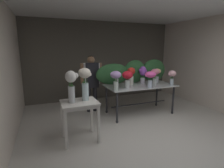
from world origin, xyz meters
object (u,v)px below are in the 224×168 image
display_table_glass (140,89)px  vase_peach_carnations (157,73)px  side_table_white (79,108)px  florist (91,78)px  vase_magenta_snapdragons (117,77)px  vase_blush_hydrangea (172,76)px  vase_fuchsia_peonies (150,77)px  vase_violet_ranunculus (143,73)px  vase_rosy_stock (155,75)px  vase_crimson_roses (128,77)px  vase_white_roses_tall (71,84)px  vase_lilac_tulips (116,77)px  vase_scarlet_anemones (131,75)px  vase_cream_lisianthus_tall (85,81)px

display_table_glass → vase_peach_carnations: size_ratio=4.61×
side_table_white → florist: bearing=66.5°
vase_magenta_snapdragons → vase_blush_hydrangea: size_ratio=1.05×
vase_fuchsia_peonies → side_table_white: bearing=-166.6°
vase_peach_carnations → vase_violet_ranunculus: (-0.48, -0.02, 0.03)m
display_table_glass → vase_rosy_stock: vase_rosy_stock is taller
vase_crimson_roses → vase_white_roses_tall: 1.58m
vase_blush_hydrangea → vase_lilac_tulips: (-1.59, 0.04, 0.06)m
vase_magenta_snapdragons → vase_peach_carnations: (1.34, 0.20, -0.00)m
display_table_glass → vase_violet_ranunculus: 0.45m
display_table_glass → florist: 1.36m
display_table_glass → vase_violet_ranunculus: size_ratio=3.81×
vase_magenta_snapdragons → vase_blush_hydrangea: bearing=-10.5°
vase_scarlet_anemones → vase_white_roses_tall: size_ratio=0.79×
florist → vase_violet_ranunculus: 1.41m
display_table_glass → vase_scarlet_anemones: vase_scarlet_anemones is taller
vase_scarlet_anemones → vase_crimson_roses: vase_scarlet_anemones is taller
vase_fuchsia_peonies → vase_crimson_roses: (-0.54, 0.18, -0.00)m
vase_blush_hydrangea → vase_lilac_tulips: vase_lilac_tulips is taller
side_table_white → vase_cream_lisianthus_tall: bearing=22.5°
side_table_white → vase_white_roses_tall: 0.49m
vase_blush_hydrangea → vase_cream_lisianthus_tall: vase_cream_lisianthus_tall is taller
display_table_glass → florist: florist is taller
display_table_glass → vase_magenta_snapdragons: 0.82m
display_table_glass → vase_scarlet_anemones: 0.45m
side_table_white → vase_magenta_snapdragons: bearing=34.8°
vase_blush_hydrangea → vase_crimson_roses: bearing=173.5°
side_table_white → display_table_glass: bearing=24.6°
vase_fuchsia_peonies → vase_blush_hydrangea: vase_fuchsia_peonies is taller
vase_crimson_roses → vase_lilac_tulips: bearing=-164.1°
vase_fuchsia_peonies → vase_cream_lisianthus_tall: (-1.72, -0.39, 0.09)m
vase_rosy_stock → vase_crimson_roses: vase_rosy_stock is taller
vase_crimson_roses → vase_fuchsia_peonies: bearing=-18.4°
vase_rosy_stock → display_table_glass: bearing=143.3°
vase_blush_hydrangea → vase_scarlet_anemones: bearing=154.4°
side_table_white → vase_cream_lisianthus_tall: vase_cream_lisianthus_tall is taller
side_table_white → vase_rosy_stock: 2.23m
florist → vase_fuchsia_peonies: size_ratio=3.80×
vase_blush_hydrangea → vase_lilac_tulips: bearing=178.6°
vase_peach_carnations → vase_lilac_tulips: 1.53m
vase_magenta_snapdragons → vase_white_roses_tall: vase_white_roses_tall is taller
vase_blush_hydrangea → vase_cream_lisianthus_tall: 2.46m
florist → vase_white_roses_tall: (-0.77, -1.47, 0.17)m
vase_scarlet_anemones → vase_fuchsia_peonies: bearing=-62.2°
display_table_glass → vase_white_roses_tall: 2.15m
vase_lilac_tulips → vase_cream_lisianthus_tall: (-0.83, -0.46, 0.06)m
vase_peach_carnations → vase_rosy_stock: size_ratio=0.90×
vase_lilac_tulips → florist: bearing=108.9°
vase_crimson_roses → vase_lilac_tulips: (-0.36, -0.10, 0.03)m
vase_scarlet_anemones → vase_peach_carnations: vase_scarlet_anemones is taller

